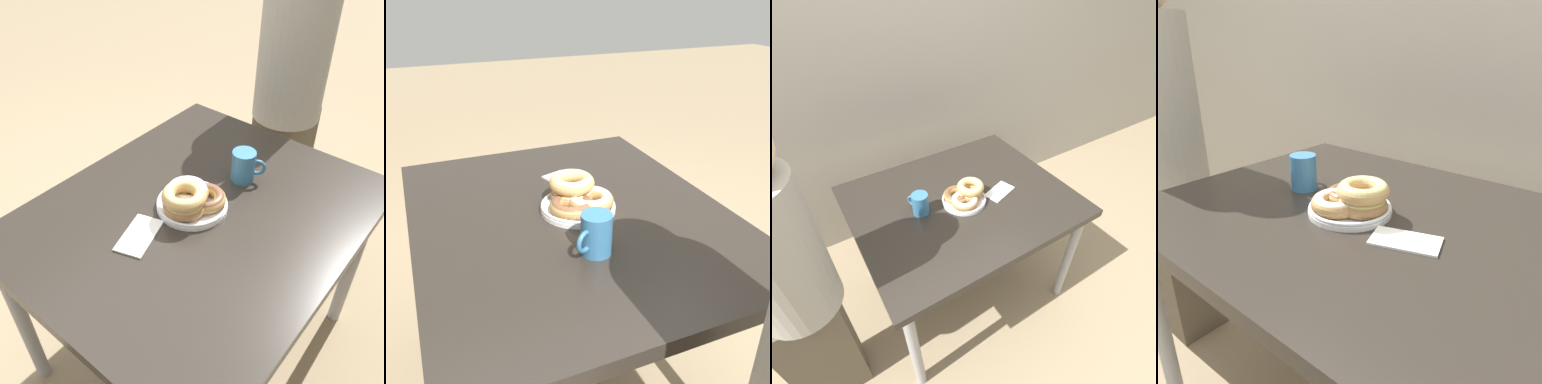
{
  "view_description": "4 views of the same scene",
  "coord_description": "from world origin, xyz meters",
  "views": [
    {
      "loc": [
        0.78,
        0.92,
        1.63
      ],
      "look_at": [
        0.0,
        0.28,
        0.81
      ],
      "focal_mm": 40.0,
      "sensor_mm": 36.0,
      "label": 1
    },
    {
      "loc": [
        -1.03,
        0.71,
        1.37
      ],
      "look_at": [
        0.0,
        0.28,
        0.81
      ],
      "focal_mm": 40.0,
      "sensor_mm": 36.0,
      "label": 2
    },
    {
      "loc": [
        -0.6,
        -0.68,
        1.75
      ],
      "look_at": [
        0.0,
        0.28,
        0.81
      ],
      "focal_mm": 28.0,
      "sensor_mm": 36.0,
      "label": 3
    },
    {
      "loc": [
        0.58,
        -0.41,
        1.18
      ],
      "look_at": [
        0.0,
        0.28,
        0.81
      ],
      "focal_mm": 35.0,
      "sensor_mm": 36.0,
      "label": 4
    }
  ],
  "objects": [
    {
      "name": "donut_plate",
      "position": [
        0.01,
        0.28,
        0.79
      ],
      "size": [
        0.25,
        0.23,
        0.1
      ],
      "color": "white",
      "rests_on": "dining_table"
    },
    {
      "name": "napkin",
      "position": [
        0.2,
        0.25,
        0.75
      ],
      "size": [
        0.18,
        0.13,
        0.01
      ],
      "color": "white",
      "rests_on": "dining_table"
    },
    {
      "name": "coffee_mug",
      "position": [
        -0.22,
        0.33,
        0.8
      ],
      "size": [
        0.08,
        0.11,
        0.11
      ],
      "color": "teal",
      "rests_on": "dining_table"
    },
    {
      "name": "wall_back",
      "position": [
        0.0,
        1.12,
        1.3
      ],
      "size": [
        8.0,
        0.05,
        2.6
      ],
      "color": "#9E998E",
      "rests_on": "ground_plane"
    },
    {
      "name": "dining_table",
      "position": [
        0.0,
        0.31,
        0.67
      ],
      "size": [
        1.09,
        0.89,
        0.75
      ],
      "color": "#28231E",
      "rests_on": "ground_plane"
    },
    {
      "name": "person_figure",
      "position": [
        -0.81,
        0.17,
        0.76
      ],
      "size": [
        0.32,
        0.3,
        1.46
      ],
      "color": "brown",
      "rests_on": "ground_plane"
    }
  ]
}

